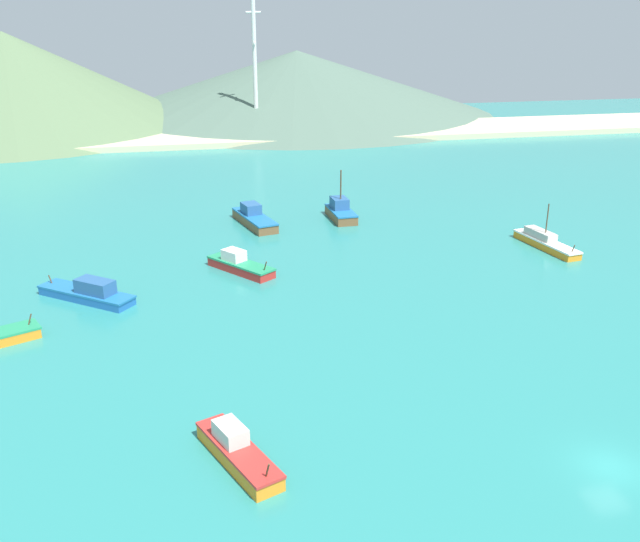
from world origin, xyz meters
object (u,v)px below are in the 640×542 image
(fishing_boat_5, at_px, (341,211))
(radio_tower, at_px, (255,60))
(fishing_boat_6, at_px, (237,451))
(fishing_boat_7, at_px, (240,265))
(fishing_boat_4, at_px, (545,242))
(fishing_boat_1, at_px, (254,218))
(fishing_boat_3, at_px, (89,293))

(fishing_boat_5, bearing_deg, radio_tower, 92.33)
(fishing_boat_6, distance_m, radio_tower, 124.73)
(fishing_boat_7, bearing_deg, fishing_boat_4, 1.03)
(radio_tower, bearing_deg, fishing_boat_4, -74.66)
(fishing_boat_1, height_order, fishing_boat_5, fishing_boat_5)
(fishing_boat_4, xyz_separation_m, fishing_boat_5, (-21.18, 16.89, 0.31))
(fishing_boat_1, relative_size, fishing_boat_6, 1.24)
(fishing_boat_1, relative_size, radio_tower, 0.33)
(fishing_boat_4, bearing_deg, fishing_boat_7, -178.97)
(fishing_boat_1, xyz_separation_m, fishing_boat_5, (11.88, 0.38, 0.13))
(radio_tower, bearing_deg, fishing_boat_3, -106.62)
(fishing_boat_7, bearing_deg, fishing_boat_5, 48.60)
(fishing_boat_1, bearing_deg, fishing_boat_6, -97.87)
(fishing_boat_1, xyz_separation_m, fishing_boat_4, (33.06, -16.51, -0.18))
(fishing_boat_3, relative_size, fishing_boat_6, 1.17)
(fishing_boat_5, height_order, radio_tower, radio_tower)
(radio_tower, bearing_deg, fishing_boat_7, -98.11)
(fishing_boat_3, bearing_deg, fishing_boat_7, 18.43)
(fishing_boat_3, height_order, fishing_boat_4, fishing_boat_4)
(fishing_boat_5, height_order, fishing_boat_6, fishing_boat_5)
(fishing_boat_1, bearing_deg, fishing_boat_7, -101.82)
(radio_tower, bearing_deg, fishing_boat_1, -97.20)
(fishing_boat_6, xyz_separation_m, radio_tower, (16.12, 122.72, 15.43))
(fishing_boat_1, relative_size, fishing_boat_5, 1.44)
(fishing_boat_4, height_order, fishing_boat_5, fishing_boat_5)
(fishing_boat_3, height_order, fishing_boat_7, fishing_boat_3)
(fishing_boat_7, bearing_deg, fishing_boat_6, -95.87)
(radio_tower, bearing_deg, fishing_boat_5, -87.67)
(fishing_boat_3, bearing_deg, radio_tower, 73.38)
(fishing_boat_1, bearing_deg, fishing_boat_3, -130.33)
(fishing_boat_7, bearing_deg, fishing_boat_3, -161.57)
(fishing_boat_6, bearing_deg, fishing_boat_5, 69.89)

